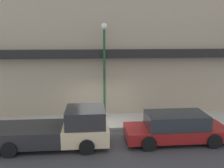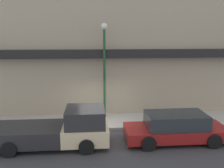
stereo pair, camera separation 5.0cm
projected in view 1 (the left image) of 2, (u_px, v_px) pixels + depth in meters
name	position (u px, v px, depth m)	size (l,w,h in m)	color
ground_plane	(103.00, 131.00, 13.36)	(80.00, 80.00, 0.00)	#38383A
sidewalk	(102.00, 121.00, 14.57)	(36.00, 2.51, 0.16)	#ADA89E
building	(100.00, 46.00, 16.41)	(19.80, 3.80, 10.57)	tan
pickup_truck	(60.00, 130.00, 11.49)	(5.23, 2.20, 1.76)	beige
parked_car	(176.00, 128.00, 11.97)	(4.87, 2.04, 1.40)	maroon
fire_hydrant	(148.00, 118.00, 14.02)	(0.17, 0.17, 0.64)	red
street_lamp	(104.00, 60.00, 14.38)	(0.36, 0.36, 5.56)	#1E4728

